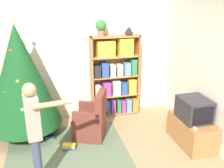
{
  "coord_description": "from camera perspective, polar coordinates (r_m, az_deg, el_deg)",
  "views": [
    {
      "loc": [
        -0.66,
        -3.3,
        2.57
      ],
      "look_at": [
        0.43,
        0.84,
        1.05
      ],
      "focal_mm": 40.0,
      "sensor_mm": 36.0,
      "label": 1
    }
  ],
  "objects": [
    {
      "name": "armchair",
      "position": [
        4.79,
        -4.71,
        -8.52
      ],
      "size": [
        0.74,
        0.73,
        0.92
      ],
      "rotation": [
        0.0,
        0.0,
        -1.96
      ],
      "color": "brown",
      "rests_on": "ground_plane"
    },
    {
      "name": "standing_person",
      "position": [
        3.54,
        -17.34,
        -9.47
      ],
      "size": [
        0.67,
        0.47,
        1.54
      ],
      "rotation": [
        0.0,
        0.0,
        -1.44
      ],
      "color": "#38425B",
      "rests_on": "ground_plane"
    },
    {
      "name": "bookshelf",
      "position": [
        5.48,
        0.84,
        1.4
      ],
      "size": [
        1.06,
        0.27,
        1.79
      ],
      "color": "#A8703D",
      "rests_on": "ground_plane"
    },
    {
      "name": "tv_stand",
      "position": [
        4.82,
        17.66,
        -10.3
      ],
      "size": [
        0.5,
        0.94,
        0.49
      ],
      "color": "#996638",
      "rests_on": "ground_plane"
    },
    {
      "name": "ground_plane",
      "position": [
        4.23,
        -2.84,
        -17.85
      ],
      "size": [
        14.0,
        14.0,
        0.0
      ],
      "primitive_type": "plane",
      "color": "#9E7A56"
    },
    {
      "name": "christmas_tree",
      "position": [
        4.87,
        -20.25,
        1.59
      ],
      "size": [
        1.4,
        1.4,
        2.19
      ],
      "color": "#4C3323",
      "rests_on": "ground_plane"
    },
    {
      "name": "potted_plant",
      "position": [
        5.17,
        -2.52,
        12.91
      ],
      "size": [
        0.22,
        0.22,
        0.33
      ],
      "color": "#935B38",
      "rests_on": "bookshelf"
    },
    {
      "name": "wall_right",
      "position": [
        4.47,
        23.71,
        1.32
      ],
      "size": [
        0.1,
        8.0,
        2.6
      ],
      "color": "beige",
      "rests_on": "ground_plane"
    },
    {
      "name": "table_lamp",
      "position": [
        5.34,
        3.88,
        12.14
      ],
      "size": [
        0.2,
        0.2,
        0.18
      ],
      "color": "#473828",
      "rests_on": "bookshelf"
    },
    {
      "name": "book_pile_near_tree",
      "position": [
        4.97,
        -13.89,
        -11.76
      ],
      "size": [
        0.2,
        0.15,
        0.08
      ],
      "color": "#2D7A42",
      "rests_on": "ground_plane"
    },
    {
      "name": "book_pile_by_chair",
      "position": [
        4.61,
        -9.75,
        -13.96
      ],
      "size": [
        0.24,
        0.17,
        0.09
      ],
      "color": "#284C93",
      "rests_on": "ground_plane"
    },
    {
      "name": "area_rug",
      "position": [
        4.47,
        -9.93,
        -15.87
      ],
      "size": [
        2.04,
        2.05,
        0.01
      ],
      "color": "#56664C",
      "rests_on": "ground_plane"
    },
    {
      "name": "game_remote",
      "position": [
        4.42,
        18.25,
        -9.43
      ],
      "size": [
        0.04,
        0.12,
        0.02
      ],
      "color": "white",
      "rests_on": "tv_stand"
    },
    {
      "name": "wall_back",
      "position": [
        5.42,
        -7.35,
        5.8
      ],
      "size": [
        8.0,
        0.1,
        2.6
      ],
      "color": "beige",
      "rests_on": "ground_plane"
    },
    {
      "name": "television",
      "position": [
        4.63,
        18.24,
        -5.51
      ],
      "size": [
        0.47,
        0.55,
        0.4
      ],
      "color": "#28282D",
      "rests_on": "tv_stand"
    }
  ]
}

